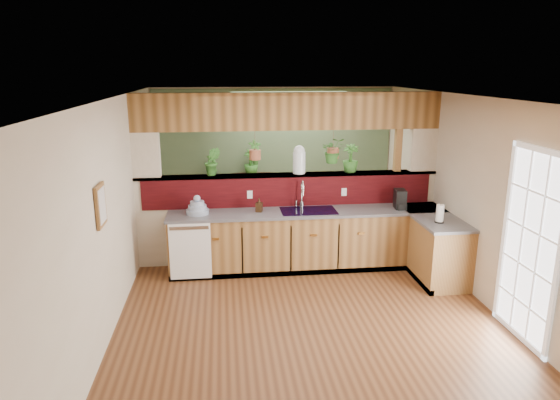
{
  "coord_description": "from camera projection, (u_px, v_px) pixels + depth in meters",
  "views": [
    {
      "loc": [
        -0.98,
        -6.02,
        2.95
      ],
      "look_at": [
        -0.21,
        0.7,
        1.15
      ],
      "focal_mm": 32.0,
      "sensor_mm": 36.0,
      "label": 1
    }
  ],
  "objects": [
    {
      "name": "shelving_console",
      "position": [
        235.0,
        200.0,
        9.55
      ],
      "size": [
        1.49,
        0.79,
        0.96
      ],
      "primitive_type": "cube",
      "rotation": [
        0.0,
        0.0,
        0.3
      ],
      "color": "black",
      "rests_on": "ground"
    },
    {
      "name": "dishwasher",
      "position": [
        190.0,
        251.0,
        7.0
      ],
      "size": [
        0.58,
        0.03,
        0.82
      ],
      "color": "white",
      "rests_on": "ground"
    },
    {
      "name": "floor_plant",
      "position": [
        304.0,
        217.0,
        8.94
      ],
      "size": [
        0.69,
        0.61,
        0.7
      ],
      "primitive_type": "imported",
      "rotation": [
        0.0,
        0.0,
        -0.11
      ],
      "color": "#2C6422",
      "rests_on": "ground"
    },
    {
      "name": "ledge_plant_left",
      "position": [
        212.0,
        161.0,
        7.4
      ],
      "size": [
        0.25,
        0.21,
        0.42
      ],
      "primitive_type": "imported",
      "rotation": [
        0.0,
        0.0,
        -0.08
      ],
      "color": "#2C6422",
      "rests_on": "pass_through_ledge"
    },
    {
      "name": "wall_front",
      "position": [
        396.0,
        355.0,
        2.95
      ],
      "size": [
        4.6,
        0.02,
        2.6
      ],
      "primitive_type": "cube",
      "color": "beige",
      "rests_on": "ground"
    },
    {
      "name": "wall_back",
      "position": [
        274.0,
        155.0,
        9.67
      ],
      "size": [
        4.6,
        0.02,
        2.6
      ],
      "primitive_type": "cube",
      "color": "beige",
      "rests_on": "ground"
    },
    {
      "name": "coffee_maker",
      "position": [
        400.0,
        200.0,
        7.46
      ],
      "size": [
        0.15,
        0.26,
        0.29
      ],
      "rotation": [
        0.0,
        0.0,
        -0.14
      ],
      "color": "black",
      "rests_on": "countertop"
    },
    {
      "name": "glass_jar",
      "position": [
        299.0,
        159.0,
        7.55
      ],
      "size": [
        0.19,
        0.19,
        0.43
      ],
      "color": "silver",
      "rests_on": "pass_through_ledge"
    },
    {
      "name": "pass_through_ledge",
      "position": [
        289.0,
        175.0,
        7.59
      ],
      "size": [
        4.6,
        0.21,
        0.04
      ],
      "primitive_type": "cube",
      "color": "brown",
      "rests_on": "ground"
    },
    {
      "name": "dish_stack",
      "position": [
        197.0,
        208.0,
        7.19
      ],
      "size": [
        0.32,
        0.32,
        0.28
      ],
      "color": "#8E9CB7",
      "rests_on": "countertop"
    },
    {
      "name": "soap_dispenser",
      "position": [
        259.0,
        205.0,
        7.3
      ],
      "size": [
        0.12,
        0.12,
        0.2
      ],
      "primitive_type": "imported",
      "rotation": [
        0.0,
        0.0,
        -0.34
      ],
      "color": "#3B2615",
      "rests_on": "countertop"
    },
    {
      "name": "wall_right",
      "position": [
        475.0,
        197.0,
        6.57
      ],
      "size": [
        0.02,
        7.0,
        2.6
      ],
      "primitive_type": "cube",
      "color": "beige",
      "rests_on": "ground"
    },
    {
      "name": "ceiling",
      "position": [
        304.0,
        98.0,
        5.98
      ],
      "size": [
        4.6,
        7.0,
        0.01
      ],
      "primitive_type": "cube",
      "color": "brown",
      "rests_on": "ground"
    },
    {
      "name": "hanging_plant_b",
      "position": [
        333.0,
        139.0,
        7.53
      ],
      "size": [
        0.36,
        0.31,
        0.51
      ],
      "color": "brown",
      "rests_on": "header_beam"
    },
    {
      "name": "ground",
      "position": [
        301.0,
        296.0,
        6.64
      ],
      "size": [
        4.6,
        7.0,
        0.01
      ],
      "primitive_type": "cube",
      "color": "#58331B",
      "rests_on": "ground"
    },
    {
      "name": "hanging_plant_a",
      "position": [
        255.0,
        144.0,
        7.41
      ],
      "size": [
        0.22,
        0.17,
        0.48
      ],
      "color": "brown",
      "rests_on": "header_beam"
    },
    {
      "name": "paper_towel",
      "position": [
        440.0,
        214.0,
        6.79
      ],
      "size": [
        0.13,
        0.13,
        0.27
      ],
      "color": "black",
      "rests_on": "countertop"
    },
    {
      "name": "navy_sink",
      "position": [
        308.0,
        216.0,
        7.4
      ],
      "size": [
        0.82,
        0.5,
        0.18
      ],
      "color": "black",
      "rests_on": "countertop"
    },
    {
      "name": "shelf_plant_b",
      "position": [
        251.0,
        162.0,
        9.4
      ],
      "size": [
        0.33,
        0.33,
        0.49
      ],
      "primitive_type": "imported",
      "rotation": [
        0.0,
        0.0,
        -0.26
      ],
      "color": "#2C6422",
      "rests_on": "shelving_console"
    },
    {
      "name": "wall_left",
      "position": [
        116.0,
        208.0,
        6.05
      ],
      "size": [
        0.02,
        7.0,
        2.6
      ],
      "primitive_type": "cube",
      "color": "beige",
      "rests_on": "ground"
    },
    {
      "name": "french_door",
      "position": [
        529.0,
        249.0,
        5.38
      ],
      "size": [
        0.06,
        1.02,
        2.16
      ],
      "primitive_type": "cube",
      "color": "white",
      "rests_on": "ground"
    },
    {
      "name": "countertop",
      "position": [
        348.0,
        240.0,
        7.46
      ],
      "size": [
        4.14,
        1.52,
        0.9
      ],
      "color": "brown",
      "rests_on": "ground"
    },
    {
      "name": "framed_print",
      "position": [
        101.0,
        205.0,
        5.23
      ],
      "size": [
        0.04,
        0.35,
        0.45
      ],
      "color": "brown",
      "rests_on": "wall_left"
    },
    {
      "name": "pass_through_partition",
      "position": [
        290.0,
        186.0,
        7.64
      ],
      "size": [
        4.6,
        0.21,
        2.6
      ],
      "color": "beige",
      "rests_on": "ground"
    },
    {
      "name": "faucet",
      "position": [
        302.0,
        193.0,
        7.46
      ],
      "size": [
        0.19,
        0.19,
        0.43
      ],
      "color": "#B7B7B2",
      "rests_on": "countertop"
    },
    {
      "name": "shelf_plant_a",
      "position": [
        213.0,
        165.0,
        9.33
      ],
      "size": [
        0.24,
        0.18,
        0.42
      ],
      "primitive_type": "imported",
      "rotation": [
        0.0,
        0.0,
        -0.13
      ],
      "color": "#2C6422",
      "rests_on": "shelving_console"
    },
    {
      "name": "sage_backwall",
      "position": [
        274.0,
        156.0,
        9.65
      ],
      "size": [
        4.55,
        0.02,
        2.55
      ],
      "primitive_type": "cube",
      "color": "#506847",
      "rests_on": "ground"
    },
    {
      "name": "ledge_plant_right",
      "position": [
        351.0,
        158.0,
        7.63
      ],
      "size": [
        0.3,
        0.3,
        0.43
      ],
      "primitive_type": "imported",
      "rotation": [
        0.0,
        0.0,
        -0.3
      ],
      "color": "#2C6422",
      "rests_on": "pass_through_ledge"
    },
    {
      "name": "header_beam",
      "position": [
        289.0,
        111.0,
        7.34
      ],
      "size": [
        4.6,
        0.15,
        0.55
      ],
      "primitive_type": "cube",
      "color": "brown",
      "rests_on": "ground"
    }
  ]
}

